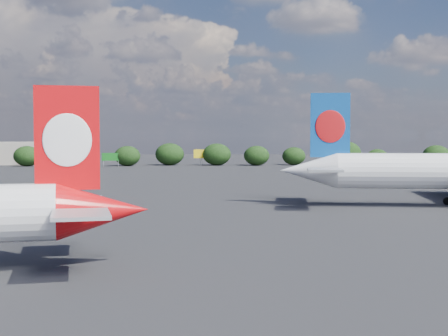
{
  "coord_description": "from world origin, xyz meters",
  "views": [
    {
      "loc": [
        14.96,
        -32.78,
        10.35
      ],
      "look_at": [
        16.0,
        12.0,
        8.0
      ],
      "focal_mm": 50.0,
      "sensor_mm": 36.0,
      "label": 1
    }
  ],
  "objects": [
    {
      "name": "ground",
      "position": [
        0.0,
        60.0,
        0.0
      ],
      "size": [
        500.0,
        500.0,
        0.0
      ],
      "primitive_type": "plane",
      "color": "black",
      "rests_on": "ground"
    },
    {
      "name": "highway_sign",
      "position": [
        -18.0,
        176.0,
        3.13
      ],
      "size": [
        6.0,
        0.3,
        4.5
      ],
      "color": "#14671A",
      "rests_on": "ground"
    },
    {
      "name": "billboard_yellow",
      "position": [
        12.0,
        182.0,
        3.87
      ],
      "size": [
        5.0,
        0.3,
        5.5
      ],
      "color": "yellow",
      "rests_on": "ground"
    },
    {
      "name": "horizon_treeline",
      "position": [
        21.1,
        180.75,
        3.64
      ],
      "size": [
        203.39,
        16.1,
        8.78
      ],
      "color": "black",
      "rests_on": "ground"
    }
  ]
}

